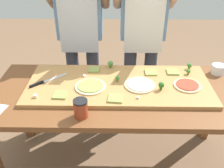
{
  "coord_description": "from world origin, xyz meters",
  "views": [
    {
      "loc": [
        -0.01,
        -1.53,
        1.78
      ],
      "look_at": [
        -0.04,
        0.06,
        0.78
      ],
      "focal_mm": 40.6,
      "sensor_mm": 36.0,
      "label": 1
    }
  ],
  "objects_px": {
    "pizza_whole_tomato_red": "(187,85)",
    "broccoli_floret_front_left": "(117,78)",
    "pizza_slice_far_left": "(173,72)",
    "cook_right": "(143,27)",
    "pizza_slice_near_right": "(115,98)",
    "chefs_knife": "(43,82)",
    "pizza_slice_far_right": "(94,70)",
    "pizza_whole_white_garlic": "(140,85)",
    "cheese_crumble_c": "(84,76)",
    "cheese_crumble_b": "(35,96)",
    "flour_cup": "(218,70)",
    "pizza_slice_near_left": "(60,95)",
    "broccoli_floret_back_mid": "(189,66)",
    "cook_left": "(80,27)",
    "pizza_whole_pesto_green": "(90,86)",
    "sauce_jar": "(81,108)",
    "broccoli_floret_back_left": "(188,71)",
    "cheese_crumble_a": "(138,98)",
    "prep_table": "(117,101)",
    "pizza_slice_center": "(151,72)",
    "broccoli_floret_front_right": "(161,85)",
    "broccoli_floret_front_mid": "(110,64)"
  },
  "relations": [
    {
      "from": "pizza_whole_tomato_red",
      "to": "broccoli_floret_front_left",
      "type": "relative_size",
      "value": 4.31
    },
    {
      "from": "pizza_slice_far_left",
      "to": "cook_right",
      "type": "xyz_separation_m",
      "value": [
        -0.21,
        0.46,
        0.21
      ]
    },
    {
      "from": "pizza_whole_tomato_red",
      "to": "pizza_slice_near_right",
      "type": "relative_size",
      "value": 2.02
    },
    {
      "from": "chefs_knife",
      "to": "pizza_slice_far_right",
      "type": "bearing_deg",
      "value": 28.45
    },
    {
      "from": "pizza_whole_white_garlic",
      "to": "cheese_crumble_c",
      "type": "height_order",
      "value": "cheese_crumble_c"
    },
    {
      "from": "broccoli_floret_front_left",
      "to": "cheese_crumble_b",
      "type": "xyz_separation_m",
      "value": [
        -0.56,
        -0.22,
        -0.02
      ]
    },
    {
      "from": "pizza_whole_tomato_red",
      "to": "flour_cup",
      "type": "height_order",
      "value": "flour_cup"
    },
    {
      "from": "pizza_slice_near_left",
      "to": "pizza_slice_far_right",
      "type": "distance_m",
      "value": 0.42
    },
    {
      "from": "broccoli_floret_back_mid",
      "to": "cook_left",
      "type": "height_order",
      "value": "cook_left"
    },
    {
      "from": "pizza_whole_pesto_green",
      "to": "cook_right",
      "type": "bearing_deg",
      "value": 58.07
    },
    {
      "from": "flour_cup",
      "to": "cook_left",
      "type": "xyz_separation_m",
      "value": [
        -1.15,
        0.42,
        0.21
      ]
    },
    {
      "from": "pizza_whole_tomato_red",
      "to": "broccoli_floret_back_mid",
      "type": "height_order",
      "value": "broccoli_floret_back_mid"
    },
    {
      "from": "pizza_whole_tomato_red",
      "to": "pizza_whole_white_garlic",
      "type": "xyz_separation_m",
      "value": [
        -0.35,
        0.0,
        0.0
      ]
    },
    {
      "from": "chefs_knife",
      "to": "pizza_slice_far_right",
      "type": "relative_size",
      "value": 2.84
    },
    {
      "from": "chefs_knife",
      "to": "flour_cup",
      "type": "distance_m",
      "value": 1.38
    },
    {
      "from": "chefs_knife",
      "to": "sauce_jar",
      "type": "height_order",
      "value": "sauce_jar"
    },
    {
      "from": "broccoli_floret_back_mid",
      "to": "flour_cup",
      "type": "bearing_deg",
      "value": -5.13
    },
    {
      "from": "pizza_slice_near_left",
      "to": "broccoli_floret_front_left",
      "type": "bearing_deg",
      "value": 26.52
    },
    {
      "from": "broccoli_floret_back_left",
      "to": "broccoli_floret_back_mid",
      "type": "relative_size",
      "value": 0.85
    },
    {
      "from": "pizza_whole_tomato_red",
      "to": "broccoli_floret_front_left",
      "type": "xyz_separation_m",
      "value": [
        -0.51,
        0.06,
        0.02
      ]
    },
    {
      "from": "cheese_crumble_a",
      "to": "sauce_jar",
      "type": "bearing_deg",
      "value": -156.38
    },
    {
      "from": "prep_table",
      "to": "chefs_knife",
      "type": "xyz_separation_m",
      "value": [
        -0.55,
        0.06,
        0.13
      ]
    },
    {
      "from": "pizza_slice_far_left",
      "to": "pizza_slice_center",
      "type": "bearing_deg",
      "value": -176.19
    },
    {
      "from": "flour_cup",
      "to": "cheese_crumble_a",
      "type": "bearing_deg",
      "value": -149.15
    },
    {
      "from": "pizza_whole_tomato_red",
      "to": "pizza_slice_far_left",
      "type": "bearing_deg",
      "value": 109.49
    },
    {
      "from": "flour_cup",
      "to": "cook_right",
      "type": "xyz_separation_m",
      "value": [
        -0.58,
        0.42,
        0.21
      ]
    },
    {
      "from": "broccoli_floret_front_left",
      "to": "pizza_slice_center",
      "type": "bearing_deg",
      "value": 25.69
    },
    {
      "from": "pizza_slice_near_left",
      "to": "broccoli_floret_front_right",
      "type": "xyz_separation_m",
      "value": [
        0.7,
        0.09,
        0.03
      ]
    },
    {
      "from": "pizza_whole_tomato_red",
      "to": "broccoli_floret_back_mid",
      "type": "xyz_separation_m",
      "value": [
        0.08,
        0.26,
        0.02
      ]
    },
    {
      "from": "broccoli_floret_front_right",
      "to": "cheese_crumble_a",
      "type": "relative_size",
      "value": 4.31
    },
    {
      "from": "broccoli_floret_front_mid",
      "to": "broccoli_floret_front_left",
      "type": "xyz_separation_m",
      "value": [
        0.06,
        -0.21,
        -0.01
      ]
    },
    {
      "from": "broccoli_floret_back_mid",
      "to": "cook_right",
      "type": "xyz_separation_m",
      "value": [
        -0.35,
        0.4,
        0.18
      ]
    },
    {
      "from": "pizza_whole_pesto_green",
      "to": "broccoli_floret_back_left",
      "type": "xyz_separation_m",
      "value": [
        0.75,
        0.2,
        0.02
      ]
    },
    {
      "from": "pizza_slice_far_left",
      "to": "broccoli_floret_front_left",
      "type": "distance_m",
      "value": 0.46
    },
    {
      "from": "pizza_slice_far_right",
      "to": "pizza_slice_near_right",
      "type": "bearing_deg",
      "value": -66.2
    },
    {
      "from": "pizza_slice_far_left",
      "to": "broccoli_floret_front_left",
      "type": "xyz_separation_m",
      "value": [
        -0.44,
        -0.14,
        0.02
      ]
    },
    {
      "from": "sauce_jar",
      "to": "cook_right",
      "type": "height_order",
      "value": "cook_right"
    },
    {
      "from": "sauce_jar",
      "to": "chefs_knife",
      "type": "bearing_deg",
      "value": 132.6
    },
    {
      "from": "pizza_slice_near_right",
      "to": "cheese_crumble_c",
      "type": "bearing_deg",
      "value": 129.72
    },
    {
      "from": "pizza_whole_tomato_red",
      "to": "cheese_crumble_a",
      "type": "relative_size",
      "value": 13.68
    },
    {
      "from": "broccoli_floret_back_mid",
      "to": "pizza_slice_far_right",
      "type": "bearing_deg",
      "value": -177.47
    },
    {
      "from": "broccoli_floret_front_right",
      "to": "flour_cup",
      "type": "bearing_deg",
      "value": 30.14
    },
    {
      "from": "pizza_whole_white_garlic",
      "to": "cook_right",
      "type": "relative_size",
      "value": 0.13
    },
    {
      "from": "flour_cup",
      "to": "pizza_whole_pesto_green",
      "type": "bearing_deg",
      "value": -165.22
    },
    {
      "from": "cheese_crumble_a",
      "to": "cook_right",
      "type": "xyz_separation_m",
      "value": [
        0.09,
        0.82,
        0.2
      ]
    },
    {
      "from": "cheese_crumble_c",
      "to": "pizza_slice_far_right",
      "type": "bearing_deg",
      "value": 58.83
    },
    {
      "from": "pizza_slice_far_right",
      "to": "broccoli_floret_back_left",
      "type": "distance_m",
      "value": 0.75
    },
    {
      "from": "pizza_slice_far_left",
      "to": "cheese_crumble_a",
      "type": "bearing_deg",
      "value": -129.91
    },
    {
      "from": "pizza_slice_far_right",
      "to": "cheese_crumble_c",
      "type": "bearing_deg",
      "value": -121.17
    },
    {
      "from": "cook_right",
      "to": "cook_left",
      "type": "bearing_deg",
      "value": 180.0
    }
  ]
}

